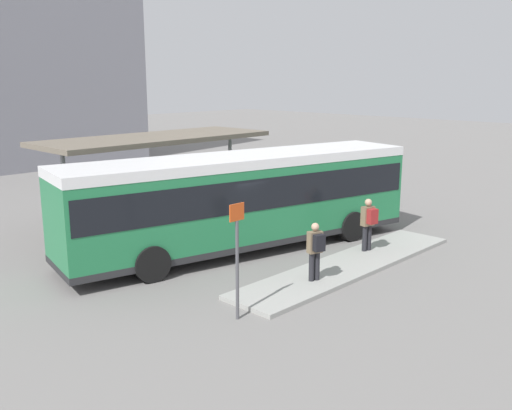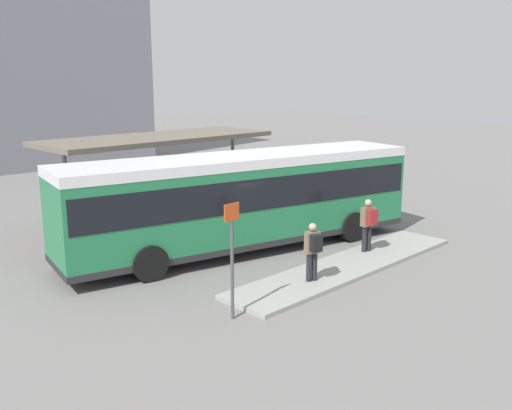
# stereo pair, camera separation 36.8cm
# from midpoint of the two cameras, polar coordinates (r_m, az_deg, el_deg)

# --- Properties ---
(ground_plane) EXTENTS (120.00, 120.00, 0.00)m
(ground_plane) POSITION_cam_midpoint_polar(r_m,az_deg,el_deg) (18.96, -0.74, -4.48)
(ground_plane) COLOR slate
(curb_island) EXTENTS (8.98, 1.80, 0.12)m
(curb_island) POSITION_cam_midpoint_polar(r_m,az_deg,el_deg) (17.46, 9.81, -6.00)
(curb_island) COLOR #9E9E99
(curb_island) RESTS_ON ground_plane
(city_bus) EXTENTS (12.31, 5.03, 3.16)m
(city_bus) POSITION_cam_midpoint_polar(r_m,az_deg,el_deg) (18.51, -0.73, 1.00)
(city_bus) COLOR #237A47
(city_bus) RESTS_ON ground_plane
(pedestrian_waiting) EXTENTS (0.46, 0.50, 1.71)m
(pedestrian_waiting) POSITION_cam_midpoint_polar(r_m,az_deg,el_deg) (18.48, 11.73, -1.67)
(pedestrian_waiting) COLOR #232328
(pedestrian_waiting) RESTS_ON curb_island
(pedestrian_companion) EXTENTS (0.46, 0.50, 1.63)m
(pedestrian_companion) POSITION_cam_midpoint_polar(r_m,az_deg,el_deg) (15.58, 6.40, -4.34)
(pedestrian_companion) COLOR #232328
(pedestrian_companion) RESTS_ON curb_island
(bicycle_blue) EXTENTS (0.48, 1.64, 0.71)m
(bicycle_blue) POSITION_cam_midpoint_polar(r_m,az_deg,el_deg) (27.04, 12.81, 1.21)
(bicycle_blue) COLOR black
(bicycle_blue) RESTS_ON ground_plane
(bicycle_white) EXTENTS (0.48, 1.62, 0.70)m
(bicycle_white) POSITION_cam_midpoint_polar(r_m,az_deg,el_deg) (27.61, 11.87, 1.47)
(bicycle_white) COLOR black
(bicycle_white) RESTS_ON ground_plane
(bicycle_red) EXTENTS (0.48, 1.60, 0.69)m
(bicycle_red) POSITION_cam_midpoint_polar(r_m,az_deg,el_deg) (28.11, 10.85, 1.71)
(bicycle_red) COLOR black
(bicycle_red) RESTS_ON ground_plane
(station_shelter) EXTENTS (9.07, 3.32, 3.39)m
(station_shelter) POSITION_cam_midpoint_polar(r_m,az_deg,el_deg) (22.25, -9.28, 6.48)
(station_shelter) COLOR #706656
(station_shelter) RESTS_ON ground_plane
(potted_planter_near_shelter) EXTENTS (0.93, 0.93, 1.38)m
(potted_planter_near_shelter) POSITION_cam_midpoint_polar(r_m,az_deg,el_deg) (19.45, -8.43, -1.97)
(potted_planter_near_shelter) COLOR slate
(potted_planter_near_shelter) RESTS_ON ground_plane
(potted_planter_far_side) EXTENTS (1.03, 1.03, 1.54)m
(potted_planter_far_side) POSITION_cam_midpoint_polar(r_m,az_deg,el_deg) (22.72, 0.15, 0.51)
(potted_planter_far_side) COLOR slate
(potted_planter_far_side) RESTS_ON ground_plane
(platform_sign) EXTENTS (0.44, 0.08, 2.80)m
(platform_sign) POSITION_cam_midpoint_polar(r_m,az_deg,el_deg) (13.22, -1.61, -5.11)
(platform_sign) COLOR #4C4C51
(platform_sign) RESTS_ON ground_plane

